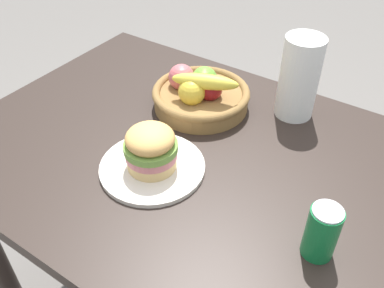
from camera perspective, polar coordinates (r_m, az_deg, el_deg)
The scene contains 6 objects.
dining_table at distance 1.15m, azimuth 2.83°, elevation -6.12°, with size 1.40×0.90×0.75m.
plate at distance 1.06m, azimuth -5.43°, elevation -3.15°, with size 0.27×0.27×0.01m, color silver.
sandwich at distance 1.01m, azimuth -5.65°, elevation -0.50°, with size 0.13×0.13×0.12m.
soda_can at distance 0.88m, azimuth 17.27°, elevation -11.39°, with size 0.07×0.07×0.13m.
fruit_basket at distance 1.24m, azimuth 1.11°, elevation 6.90°, with size 0.29×0.29×0.13m.
paper_towel_roll at distance 1.21m, azimuth 14.39°, elevation 8.74°, with size 0.11×0.11×0.24m, color white.
Camera 1 is at (0.40, -0.69, 1.47)m, focal length 39.13 mm.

